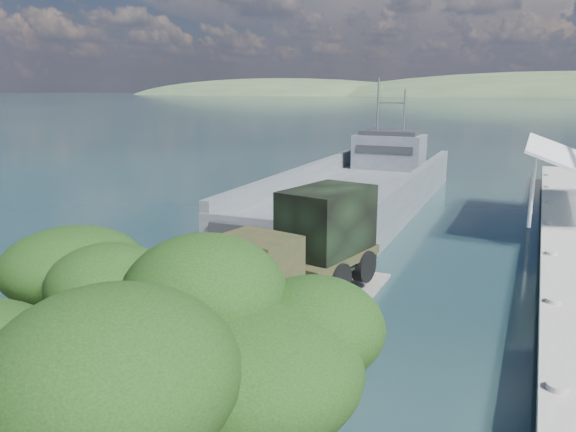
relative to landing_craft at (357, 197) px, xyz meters
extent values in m
plane|color=#162F36|center=(0.69, -21.32, -0.80)|extent=(1400.00, 1400.00, 0.00)
cube|color=slate|center=(0.69, -22.32, -0.55)|extent=(10.00, 18.00, 0.50)
cube|color=#50585E|center=(0.00, 0.19, -0.38)|extent=(8.85, 27.94, 2.32)
cube|color=#50585E|center=(-3.89, 0.12, 1.33)|extent=(1.06, 27.80, 1.20)
cube|color=#50585E|center=(3.89, 0.26, 1.33)|extent=(1.06, 27.80, 1.20)
cube|color=#50585E|center=(0.25, -13.61, 0.13)|extent=(8.34, 0.52, 2.41)
cube|color=#50585E|center=(-0.17, 9.45, 2.17)|extent=(5.63, 3.81, 2.78)
cube|color=#2A2C2F|center=(-0.17, 9.45, 3.74)|extent=(4.69, 3.05, 0.37)
cylinder|color=gray|center=(-1.28, 9.43, 5.87)|extent=(0.15, 0.15, 4.63)
cylinder|color=gray|center=(0.94, 9.48, 5.41)|extent=(0.15, 0.15, 3.71)
cylinder|color=black|center=(1.76, -20.65, 0.36)|extent=(0.72, 1.37, 1.31)
cylinder|color=black|center=(4.02, -21.15, 0.36)|extent=(0.72, 1.37, 1.31)
cylinder|color=black|center=(2.49, -17.32, 0.36)|extent=(0.72, 1.37, 1.31)
cylinder|color=black|center=(4.75, -17.81, 0.36)|extent=(0.72, 1.37, 1.31)
cylinder|color=black|center=(2.92, -15.36, 0.36)|extent=(0.72, 1.37, 1.31)
cylinder|color=black|center=(5.18, -15.85, 0.36)|extent=(0.72, 1.37, 1.31)
cube|color=black|center=(3.49, -18.15, 0.51)|extent=(3.79, 7.93, 0.25)
cube|color=#23321B|center=(2.91, -20.80, 1.56)|extent=(2.88, 2.50, 2.01)
cube|color=#23321B|center=(2.66, -21.98, 1.06)|extent=(2.45, 1.38, 1.00)
cube|color=#23321B|center=(3.79, -16.78, 0.86)|extent=(3.44, 5.05, 0.35)
cube|color=black|center=(3.84, -16.59, 2.31)|extent=(3.17, 4.24, 2.51)
cube|color=#2A2C2F|center=(2.55, -22.47, 0.46)|extent=(2.51, 0.78, 0.30)
imported|color=#23321B|center=(-1.05, -22.15, 0.70)|extent=(0.86, 0.75, 1.99)
ellipsoid|color=black|center=(6.73, -32.26, 4.24)|extent=(5.04, 4.68, 2.16)
ellipsoid|color=black|center=(3.67, -29.56, 4.24)|extent=(2.52, 2.52, 1.44)
camera|label=1|loc=(11.17, -36.82, 7.40)|focal=35.00mm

